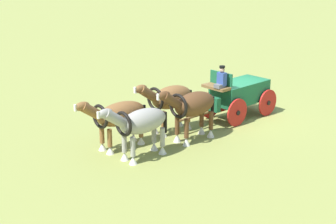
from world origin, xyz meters
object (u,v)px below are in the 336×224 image
at_px(draft_horse_rear_off, 169,99).
at_px(draft_horse_lead_near, 140,123).
at_px(show_wagon, 237,93).
at_px(draft_horse_rear_near, 192,106).
at_px(draft_horse_lead_off, 118,116).

height_order(draft_horse_rear_off, draft_horse_lead_near, draft_horse_rear_off).
height_order(show_wagon, draft_horse_rear_near, show_wagon).
distance_m(draft_horse_rear_near, draft_horse_lead_off, 2.92).
relative_size(show_wagon, draft_horse_lead_near, 1.86).
bearing_deg(draft_horse_lead_near, draft_horse_lead_off, -97.59).
height_order(show_wagon, draft_horse_rear_off, show_wagon).
xyz_separation_m(show_wagon, draft_horse_rear_near, (3.56, 0.18, 0.30)).
distance_m(show_wagon, draft_horse_rear_near, 3.58).
relative_size(draft_horse_rear_near, draft_horse_rear_off, 0.99).
height_order(draft_horse_rear_near, draft_horse_lead_near, draft_horse_rear_near).
distance_m(draft_horse_rear_off, draft_horse_lead_near, 2.92).
distance_m(show_wagon, draft_horse_rear_off, 3.58).
distance_m(draft_horse_lead_near, draft_horse_lead_off, 1.30).
bearing_deg(draft_horse_rear_near, draft_horse_rear_off, -97.38).
xyz_separation_m(draft_horse_rear_off, draft_horse_lead_off, (2.59, -0.34, -0.11)).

